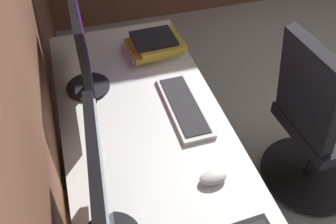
% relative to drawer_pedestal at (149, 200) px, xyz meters
% --- Properties ---
extents(desk, '(1.92, 0.69, 0.73)m').
position_rel_drawer_pedestal_xyz_m(desk, '(-0.05, -0.03, 0.31)').
color(desk, white).
rests_on(desk, ground).
extents(drawer_pedestal, '(0.40, 0.51, 0.69)m').
position_rel_drawer_pedestal_xyz_m(drawer_pedestal, '(0.00, 0.00, 0.00)').
color(drawer_pedestal, white).
rests_on(drawer_pedestal, ground).
extents(monitor_primary, '(0.52, 0.20, 0.42)m').
position_rel_drawer_pedestal_xyz_m(monitor_primary, '(-0.35, 0.20, 0.62)').
color(monitor_primary, black).
rests_on(monitor_primary, desk).
extents(monitor_secondary, '(0.58, 0.20, 0.47)m').
position_rel_drawer_pedestal_xyz_m(monitor_secondary, '(0.43, 0.17, 0.65)').
color(monitor_secondary, black).
rests_on(monitor_secondary, desk).
extents(keyboard_spare, '(0.42, 0.14, 0.02)m').
position_rel_drawer_pedestal_xyz_m(keyboard_spare, '(0.17, -0.22, 0.39)').
color(keyboard_spare, silver).
rests_on(keyboard_spare, desk).
extents(mouse_main, '(0.06, 0.10, 0.03)m').
position_rel_drawer_pedestal_xyz_m(mouse_main, '(-0.22, -0.20, 0.40)').
color(mouse_main, silver).
rests_on(mouse_main, desk).
extents(book_stack_near, '(0.26, 0.29, 0.09)m').
position_rel_drawer_pedestal_xyz_m(book_stack_near, '(0.62, -0.20, 0.43)').
color(book_stack_near, beige).
rests_on(book_stack_near, desk).
extents(office_chair, '(0.56, 0.56, 0.97)m').
position_rel_drawer_pedestal_xyz_m(office_chair, '(0.10, -0.92, 0.11)').
color(office_chair, black).
rests_on(office_chair, ground).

